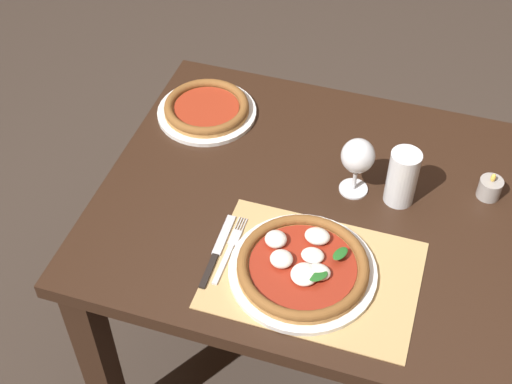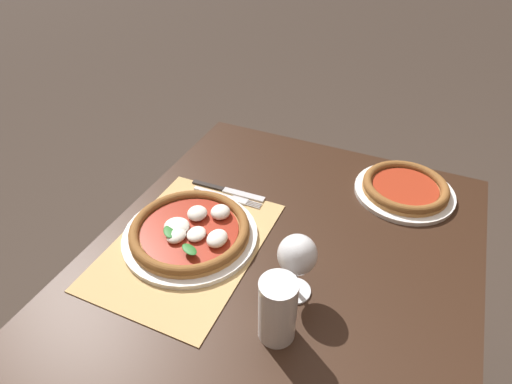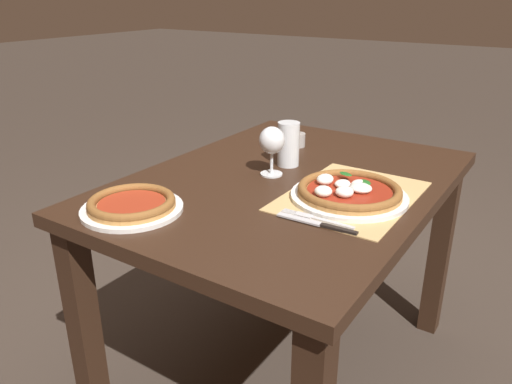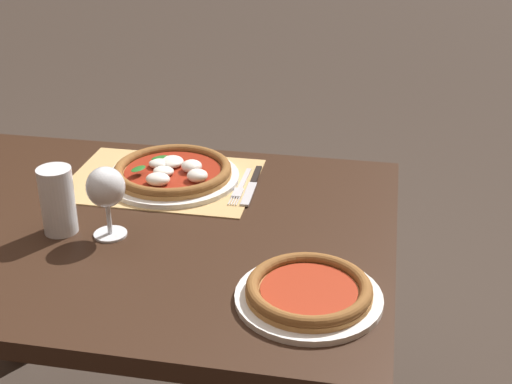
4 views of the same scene
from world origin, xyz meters
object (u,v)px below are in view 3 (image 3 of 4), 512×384
object	(u,v)px
knife	(316,223)
votive_candle	(298,140)
wine_glass	(271,143)
fork	(317,219)
pizza_far	(132,205)
pint_glass	(288,145)
pizza_near	(349,192)

from	to	relation	value
knife	votive_candle	bearing A→B (deg)	32.90
wine_glass	fork	size ratio (longest dim) A/B	0.77
pizza_far	pint_glass	distance (m)	0.57
wine_glass	fork	world-z (taller)	wine_glass
pizza_near	pizza_far	size ratio (longest dim) A/B	1.21
pizza_near	knife	world-z (taller)	pizza_near
pint_glass	knife	xyz separation A→B (m)	(-0.36, -0.29, -0.06)
pizza_far	knife	distance (m)	0.48
votive_candle	fork	bearing A→B (deg)	-146.73
pizza_far	knife	bearing A→B (deg)	-66.76
pizza_near	votive_candle	size ratio (longest dim) A/B	4.50
pizza_near	fork	xyz separation A→B (m)	(-0.17, 0.01, -0.02)
wine_glass	knife	xyz separation A→B (m)	(-0.25, -0.28, -0.10)
fork	knife	size ratio (longest dim) A/B	0.93
pint_glass	pizza_far	bearing A→B (deg)	163.97
fork	wine_glass	bearing A→B (deg)	51.00
wine_glass	pizza_far	bearing A→B (deg)	159.87
wine_glass	pint_glass	distance (m)	0.12
pint_glass	votive_candle	distance (m)	0.22
wine_glass	votive_candle	distance (m)	0.34
pint_glass	votive_candle	bearing A→B (deg)	20.59
pizza_near	pint_glass	world-z (taller)	pint_glass
pizza_near	pint_glass	xyz separation A→B (m)	(0.16, 0.29, 0.05)
pizza_near	pint_glass	bearing A→B (deg)	60.65
wine_glass	pizza_near	bearing A→B (deg)	-99.89
pizza_near	fork	size ratio (longest dim) A/B	1.62
votive_candle	wine_glass	bearing A→B (deg)	-165.90
knife	pint_glass	bearing A→B (deg)	38.72
pint_glass	votive_candle	size ratio (longest dim) A/B	2.01
knife	votive_candle	distance (m)	0.67
knife	pizza_near	bearing A→B (deg)	0.12
pint_glass	votive_candle	world-z (taller)	pint_glass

